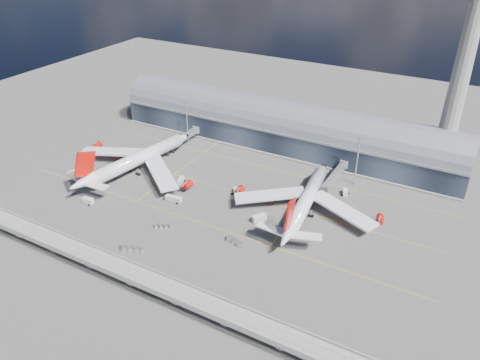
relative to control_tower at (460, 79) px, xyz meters
The scene contains 20 objects.
ground 129.54m from the control_tower, 135.68° to the right, with size 500.00×500.00×0.00m, color #474744.
taxi_lines 116.61m from the control_tower, 144.38° to the right, with size 200.00×80.12×0.01m.
terminal 94.20m from the control_tower, behind, with size 200.00×30.00×28.00m.
control_tower is the anchor object (origin of this frame).
guideway 168.57m from the control_tower, 121.63° to the right, with size 220.00×8.50×7.20m.
floodlight_mast_left 143.01m from the control_tower, 168.28° to the right, with size 3.00×0.70×25.70m.
floodlight_mast_right 58.76m from the control_tower, 141.34° to the right, with size 3.00×0.70×25.70m.
airliner_left 162.06m from the control_tower, 153.17° to the right, with size 73.88×77.76×23.75m.
airliner_right 91.11m from the control_tower, 126.56° to the right, with size 68.40×71.53×22.70m.
jet_bridge_left 145.91m from the control_tower, 167.52° to the right, with size 4.40×28.00×7.25m.
jet_bridge_right 71.25m from the control_tower, 143.92° to the right, with size 4.40×32.00×7.25m.
service_truck_0 140.38m from the control_tower, 148.42° to the right, with size 3.76×6.50×2.56m.
service_truck_1 180.95m from the control_tower, 142.64° to the right, with size 5.46×2.91×3.09m.
service_truck_2 143.50m from the control_tower, 140.98° to the right, with size 8.11×3.04×2.87m.
service_truck_3 112.50m from the control_tower, 127.98° to the right, with size 5.82×6.67×3.12m.
service_truck_4 73.43m from the control_tower, 131.92° to the right, with size 3.61×5.09×2.69m.
service_truck_5 115.85m from the control_tower, 141.98° to the right, with size 4.98×5.42×2.58m.
cargo_train_0 150.41m from the control_tower, 132.77° to the right, with size 8.38×5.05×1.45m.
cargo_train_1 164.63m from the control_tower, 128.40° to the right, with size 10.40×4.96×1.74m.
cargo_train_2 127.77m from the control_tower, 122.81° to the right, with size 8.88×3.98×1.95m.
Camera 1 is at (97.62, -148.92, 118.34)m, focal length 35.00 mm.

